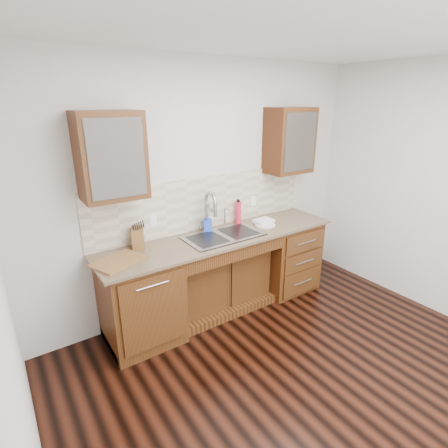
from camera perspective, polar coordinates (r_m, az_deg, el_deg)
ground at (r=3.36m, az=14.97°, el=-25.10°), size 4.00×3.50×0.10m
ceiling at (r=2.46m, az=21.49°, el=29.41°), size 4.00×3.50×0.10m
wall_back at (r=3.90m, az=-3.32°, el=5.80°), size 4.00×0.10×2.70m
base_cabinet_left at (r=3.57m, az=-13.39°, el=-12.02°), size 0.70×0.62×0.88m
base_cabinet_center at (r=4.05m, az=-1.05°, el=-8.85°), size 1.20×0.44×0.70m
base_cabinet_right at (r=4.48m, az=9.85°, el=-4.91°), size 0.70×0.62×0.88m
countertop at (r=3.74m, az=-0.22°, el=-2.13°), size 2.70×0.65×0.03m
backsplash at (r=3.88m, az=-2.81°, el=3.55°), size 2.70×0.02×0.59m
sink at (r=3.75m, az=-0.09°, el=-3.20°), size 0.84×0.46×0.19m
faucet at (r=3.80m, az=-2.91°, el=1.66°), size 0.04×0.04×0.40m
filter_tap at (r=3.96m, az=0.12°, el=1.23°), size 0.02×0.02×0.24m
upper_cabinet_left at (r=3.19m, az=-18.00°, el=10.49°), size 0.55×0.34×0.75m
upper_cabinet_right at (r=4.28m, az=10.62°, el=13.22°), size 0.55×0.34×0.75m
outlet_left at (r=3.62m, az=-11.49°, el=0.53°), size 0.08×0.01×0.12m
outlet_right at (r=4.26m, az=4.79°, el=3.77°), size 0.08×0.01×0.12m
soap_bottle at (r=3.82m, az=-2.71°, el=0.21°), size 0.12×0.12×0.20m
water_bottle at (r=4.07m, az=2.32°, el=1.86°), size 0.08×0.08×0.26m
plate at (r=4.05m, az=6.74°, el=-0.17°), size 0.28×0.28×0.01m
dish_towel at (r=4.10m, az=6.46°, el=0.48°), size 0.23×0.18×0.04m
knife_block at (r=3.52m, az=-13.87°, el=-2.14°), size 0.17×0.21×0.20m
cutting_board at (r=3.27m, az=-16.83°, el=-5.87°), size 0.52×0.45×0.02m
cup_left_a at (r=3.16m, az=-20.36°, el=9.12°), size 0.14×0.14×0.09m
cup_left_b at (r=3.24m, az=-15.50°, el=9.83°), size 0.12×0.12×0.08m
cup_right_a at (r=4.25m, az=10.04°, el=12.49°), size 0.16×0.16×0.10m
cup_right_b at (r=4.36m, az=11.58°, el=12.63°), size 0.14×0.14×0.10m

